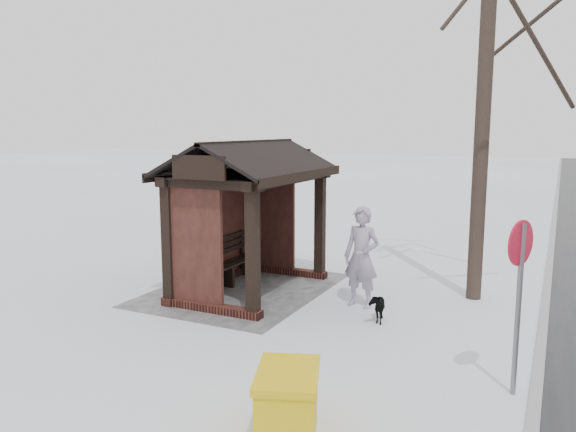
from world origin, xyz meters
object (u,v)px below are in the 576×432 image
object	(u,v)px
grit_bin	(287,403)
dog	(377,306)
pedestrian	(362,257)
road_sign	(519,269)
bus_shelter	(243,186)

from	to	relation	value
grit_bin	dog	bearing A→B (deg)	162.81
pedestrian	dog	distance (m)	1.08
dog	road_sign	size ratio (longest dim) A/B	0.28
grit_bin	pedestrian	bearing A→B (deg)	168.57
dog	road_sign	xyz separation A→B (m)	(1.88, 2.35, 1.36)
bus_shelter	grit_bin	bearing A→B (deg)	35.13
pedestrian	road_sign	xyz separation A→B (m)	(2.53, 2.86, 0.67)
bus_shelter	pedestrian	bearing A→B (deg)	90.71
bus_shelter	pedestrian	distance (m)	2.79
road_sign	bus_shelter	bearing A→B (deg)	-91.13
grit_bin	road_sign	xyz separation A→B (m)	(-2.12, 2.12, 1.24)
road_sign	dog	bearing A→B (deg)	-104.81
dog	road_sign	world-z (taller)	road_sign
dog	grit_bin	size ratio (longest dim) A/B	0.54
bus_shelter	pedestrian	xyz separation A→B (m)	(-0.03, 2.52, -1.21)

